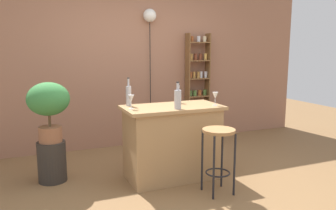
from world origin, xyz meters
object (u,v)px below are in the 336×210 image
(bottle_wine_red, at_px, (179,96))
(wine_glass_left, at_px, (131,99))
(bottle_soda_blue, at_px, (178,99))
(spice_shelf, at_px, (198,87))
(plant_stool, at_px, (52,161))
(potted_plant, at_px, (49,104))
(bar_stool, at_px, (218,145))
(wine_glass_center, at_px, (215,96))
(pendant_globe_light, at_px, (150,18))
(bottle_sauce_amber, at_px, (129,95))

(bottle_wine_red, distance_m, wine_glass_left, 0.71)
(bottle_soda_blue, bearing_deg, bottle_wine_red, 64.27)
(spice_shelf, height_order, plant_stool, spice_shelf)
(bottle_soda_blue, bearing_deg, potted_plant, 154.30)
(bar_stool, relative_size, wine_glass_center, 4.45)
(plant_stool, distance_m, pendant_globe_light, 2.70)
(bar_stool, height_order, bottle_soda_blue, bottle_soda_blue)
(bottle_soda_blue, relative_size, wine_glass_left, 1.91)
(spice_shelf, relative_size, bottle_soda_blue, 5.87)
(wine_glass_left, bearing_deg, potted_plant, 152.18)
(bottle_sauce_amber, bearing_deg, pendant_globe_light, 60.38)
(spice_shelf, bearing_deg, potted_plant, -157.43)
(potted_plant, bearing_deg, spice_shelf, 22.57)
(spice_shelf, height_order, pendant_globe_light, pendant_globe_light)
(potted_plant, bearing_deg, bottle_soda_blue, -25.70)
(bar_stool, xyz_separation_m, bottle_wine_red, (-0.12, 0.80, 0.45))
(pendant_globe_light, bearing_deg, plant_stool, -146.65)
(wine_glass_center, distance_m, pendant_globe_light, 2.02)
(bar_stool, bearing_deg, plant_stool, 147.58)
(potted_plant, bearing_deg, bottle_wine_red, -9.75)
(bottle_soda_blue, height_order, pendant_globe_light, pendant_globe_light)
(bar_stool, distance_m, wine_glass_center, 0.69)
(bottle_sauce_amber, xyz_separation_m, pendant_globe_light, (0.75, 1.33, 1.04))
(bottle_sauce_amber, relative_size, wine_glass_center, 2.09)
(bottle_soda_blue, bearing_deg, pendant_globe_light, 80.46)
(plant_stool, bearing_deg, potted_plant, 180.00)
(bar_stool, bearing_deg, spice_shelf, 68.36)
(potted_plant, relative_size, wine_glass_center, 4.36)
(bottle_wine_red, distance_m, pendant_globe_light, 1.74)
(bottle_soda_blue, distance_m, bottle_wine_red, 0.43)
(bar_stool, distance_m, bottle_wine_red, 0.92)
(bar_stool, bearing_deg, bottle_sauce_amber, 132.77)
(spice_shelf, height_order, bottle_sauce_amber, spice_shelf)
(wine_glass_center, bearing_deg, spice_shelf, 69.33)
(spice_shelf, distance_m, wine_glass_left, 2.23)
(bottle_sauce_amber, bearing_deg, wine_glass_center, -21.34)
(spice_shelf, relative_size, wine_glass_center, 11.22)
(bottle_wine_red, bearing_deg, pendant_globe_light, 85.55)
(spice_shelf, bearing_deg, wine_glass_center, -110.67)
(wine_glass_left, bearing_deg, bar_stool, -36.90)
(bar_stool, distance_m, spice_shelf, 2.30)
(bar_stool, relative_size, pendant_globe_light, 0.33)
(spice_shelf, xyz_separation_m, wine_glass_center, (-0.63, -1.66, 0.09))
(bar_stool, height_order, spice_shelf, spice_shelf)
(potted_plant, bearing_deg, pendant_globe_light, 33.35)
(bar_stool, xyz_separation_m, spice_shelf, (0.84, 2.11, 0.38))
(pendant_globe_light, bearing_deg, wine_glass_center, -82.47)
(bar_stool, height_order, pendant_globe_light, pendant_globe_light)
(spice_shelf, distance_m, wine_glass_center, 1.78)
(spice_shelf, xyz_separation_m, plant_stool, (-2.51, -1.04, -0.68))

